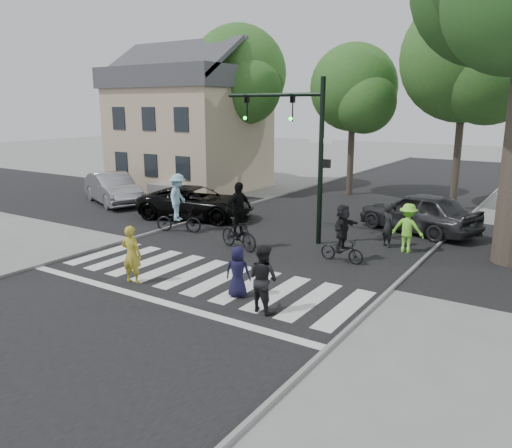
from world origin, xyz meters
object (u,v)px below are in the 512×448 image
(traffic_signal, at_px, (300,137))
(cyclist_right, at_px, (343,237))
(pedestrian_child, at_px, (238,272))
(cyclist_mid, at_px, (238,222))
(car_suv, at_px, (196,203))
(pedestrian_woman, at_px, (132,255))
(car_grey, at_px, (419,212))
(cyclist_left, at_px, (178,207))
(car_silver, at_px, (113,188))
(pedestrian_adult, at_px, (263,279))

(traffic_signal, height_order, cyclist_right, traffic_signal)
(traffic_signal, xyz_separation_m, pedestrian_child, (1.36, -5.97, -3.20))
(cyclist_mid, bearing_deg, car_suv, 145.48)
(traffic_signal, bearing_deg, pedestrian_woman, -105.06)
(pedestrian_woman, height_order, car_suv, pedestrian_woman)
(cyclist_right, bearing_deg, pedestrian_child, -104.24)
(car_suv, xyz_separation_m, car_grey, (9.17, 2.90, 0.10))
(traffic_signal, distance_m, pedestrian_child, 6.91)
(cyclist_left, relative_size, cyclist_right, 1.24)
(cyclist_mid, xyz_separation_m, car_grey, (4.68, 5.98, -0.17))
(cyclist_left, distance_m, car_suv, 2.56)
(cyclist_left, height_order, car_grey, cyclist_left)
(car_grey, bearing_deg, car_silver, -62.85)
(cyclist_left, bearing_deg, car_suv, 113.29)
(pedestrian_child, bearing_deg, cyclist_left, -54.29)
(cyclist_mid, xyz_separation_m, car_suv, (-4.49, 3.08, -0.27))
(car_suv, bearing_deg, pedestrian_adult, -146.33)
(pedestrian_child, relative_size, cyclist_left, 0.59)
(pedestrian_adult, height_order, cyclist_left, cyclist_left)
(cyclist_right, height_order, car_grey, cyclist_right)
(pedestrian_adult, distance_m, cyclist_right, 4.84)
(pedestrian_child, xyz_separation_m, cyclist_mid, (-2.59, 3.74, 0.30))
(pedestrian_child, height_order, cyclist_right, cyclist_right)
(cyclist_right, xyz_separation_m, car_silver, (-14.10, 2.82, -0.05))
(car_suv, distance_m, car_grey, 9.62)
(cyclist_left, bearing_deg, cyclist_mid, -12.12)
(cyclist_right, distance_m, car_silver, 14.38)
(traffic_signal, height_order, cyclist_mid, traffic_signal)
(cyclist_mid, relative_size, car_suv, 0.46)
(pedestrian_child, xyz_separation_m, car_suv, (-7.07, 6.83, 0.03))
(cyclist_left, bearing_deg, car_grey, 32.68)
(pedestrian_adult, relative_size, car_suv, 0.33)
(pedestrian_adult, xyz_separation_m, cyclist_left, (-7.16, 4.96, 0.17))
(pedestrian_adult, distance_m, car_suv, 10.95)
(cyclist_right, bearing_deg, car_silver, 168.70)
(cyclist_mid, relative_size, cyclist_right, 1.27)
(car_grey, bearing_deg, cyclist_mid, -20.45)
(traffic_signal, height_order, pedestrian_woman, traffic_signal)
(pedestrian_child, relative_size, car_grey, 0.29)
(pedestrian_adult, height_order, car_grey, pedestrian_adult)
(pedestrian_adult, distance_m, cyclist_left, 8.71)
(pedestrian_child, relative_size, cyclist_mid, 0.58)
(cyclist_left, height_order, car_suv, cyclist_left)
(cyclist_left, bearing_deg, car_silver, 158.70)
(traffic_signal, xyz_separation_m, pedestrian_woman, (-1.81, -6.74, -3.05))
(pedestrian_child, bearing_deg, car_suv, -61.77)
(cyclist_mid, distance_m, car_silver, 10.96)
(car_suv, relative_size, car_grey, 1.07)
(pedestrian_child, distance_m, car_silver, 14.85)
(traffic_signal, height_order, pedestrian_child, traffic_signal)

